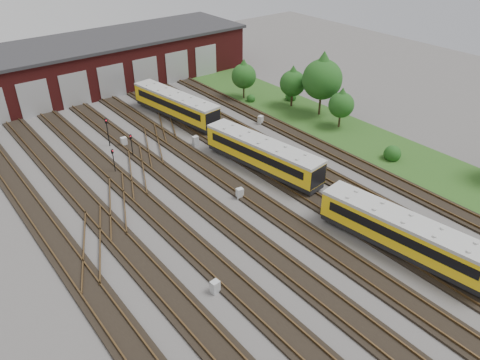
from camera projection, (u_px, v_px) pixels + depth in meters
ground at (262, 226)px, 38.11m from camera, size 120.00×120.00×0.00m
track_network at (256, 222)px, 38.36m from camera, size 30.40×70.00×0.33m
maintenance_shed at (71, 68)px, 63.31m from camera, size 51.00×12.50×6.35m
grass_verge at (330, 125)px, 54.88m from camera, size 8.00×55.00×0.05m
metro_train at (263, 154)px, 45.13m from camera, size 4.08×45.41×2.73m
signal_mast_0 at (131, 143)px, 47.40m from camera, size 0.26×0.24×2.53m
signal_mast_1 at (113, 158)px, 44.60m from camera, size 0.25×0.24×2.54m
signal_mast_2 at (107, 129)px, 49.31m from camera, size 0.29×0.27×3.18m
signal_mast_3 at (198, 107)px, 55.34m from camera, size 0.24×0.23×2.56m
relay_cabinet_0 at (215, 287)px, 31.44m from camera, size 0.62×0.53×0.96m
relay_cabinet_1 at (124, 142)px, 50.11m from camera, size 0.61×0.51×1.00m
relay_cabinet_2 at (240, 193)px, 41.38m from camera, size 0.66×0.58×0.97m
relay_cabinet_3 at (195, 141)px, 50.28m from camera, size 0.63×0.53×1.02m
relay_cabinet_4 at (261, 120)px, 55.08m from camera, size 0.69×0.62×0.97m
tree_0 at (244, 73)px, 60.60m from camera, size 3.21×3.21×5.33m
tree_1 at (293, 80)px, 58.19m from camera, size 3.23×3.23×5.36m
tree_2 at (323, 75)px, 55.01m from camera, size 4.77×4.77×7.90m
tree_3 at (342, 102)px, 52.90m from camera, size 2.92×2.92×4.83m
bush_0 at (393, 152)px, 47.38m from camera, size 1.73×1.73×1.73m
bush_1 at (251, 97)px, 61.05m from camera, size 1.12×1.12×1.12m
bush_2 at (291, 95)px, 61.40m from camera, size 1.45×1.45×1.45m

